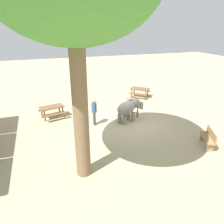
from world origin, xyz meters
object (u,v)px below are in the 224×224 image
object	(u,v)px
elephant	(129,108)
picnic_table_far	(52,109)
person_handler	(94,110)
picnic_table_near	(140,90)
wooden_bench	(209,137)

from	to	relation	value
elephant	picnic_table_far	distance (m)	4.99
elephant	picnic_table_far	size ratio (longest dim) A/B	1.06
person_handler	picnic_table_near	size ratio (longest dim) A/B	0.77
elephant	picnic_table_far	xyz separation A→B (m)	(2.11, 4.51, -0.28)
elephant	person_handler	world-z (taller)	person_handler
elephant	picnic_table_near	bearing A→B (deg)	30.76
person_handler	picnic_table_far	distance (m)	3.06
elephant	picnic_table_near	world-z (taller)	elephant
elephant	picnic_table_near	size ratio (longest dim) A/B	0.91
wooden_bench	elephant	bearing A→B (deg)	57.96
wooden_bench	picnic_table_far	size ratio (longest dim) A/B	0.79
wooden_bench	picnic_table_far	bearing A→B (deg)	74.64
person_handler	picnic_table_far	world-z (taller)	person_handler
person_handler	wooden_bench	xyz separation A→B (m)	(-4.31, -4.77, -0.48)
person_handler	picnic_table_far	size ratio (longest dim) A/B	0.90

